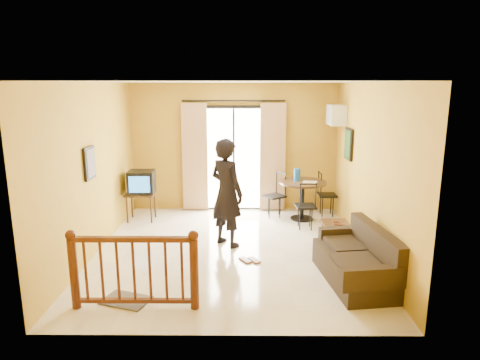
{
  "coord_description": "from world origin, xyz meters",
  "views": [
    {
      "loc": [
        0.2,
        -6.81,
        2.77
      ],
      "look_at": [
        0.15,
        0.2,
        1.19
      ],
      "focal_mm": 32.0,
      "sensor_mm": 36.0,
      "label": 1
    }
  ],
  "objects_px": {
    "sofa": "(359,262)",
    "coffee_table": "(338,233)",
    "television": "(141,182)",
    "standing_person": "(227,193)",
    "dining_table": "(303,189)"
  },
  "relations": [
    {
      "from": "sofa",
      "to": "television",
      "type": "bearing_deg",
      "value": 135.6
    },
    {
      "from": "dining_table",
      "to": "sofa",
      "type": "distance_m",
      "value": 2.94
    },
    {
      "from": "dining_table",
      "to": "coffee_table",
      "type": "xyz_separation_m",
      "value": [
        0.41,
        -1.53,
        -0.39
      ]
    },
    {
      "from": "coffee_table",
      "to": "sofa",
      "type": "xyz_separation_m",
      "value": [
        0.0,
        -1.36,
        0.05
      ]
    },
    {
      "from": "sofa",
      "to": "dining_table",
      "type": "bearing_deg",
      "value": 90.62
    },
    {
      "from": "television",
      "to": "coffee_table",
      "type": "relative_size",
      "value": 0.64
    },
    {
      "from": "coffee_table",
      "to": "sofa",
      "type": "relative_size",
      "value": 0.47
    },
    {
      "from": "dining_table",
      "to": "coffee_table",
      "type": "bearing_deg",
      "value": -74.91
    },
    {
      "from": "dining_table",
      "to": "coffee_table",
      "type": "height_order",
      "value": "dining_table"
    },
    {
      "from": "standing_person",
      "to": "television",
      "type": "bearing_deg",
      "value": 5.14
    },
    {
      "from": "sofa",
      "to": "coffee_table",
      "type": "bearing_deg",
      "value": 82.53
    },
    {
      "from": "dining_table",
      "to": "standing_person",
      "type": "height_order",
      "value": "standing_person"
    },
    {
      "from": "television",
      "to": "dining_table",
      "type": "height_order",
      "value": "television"
    },
    {
      "from": "sofa",
      "to": "standing_person",
      "type": "distance_m",
      "value": 2.48
    },
    {
      "from": "coffee_table",
      "to": "standing_person",
      "type": "xyz_separation_m",
      "value": [
        -1.93,
        0.07,
        0.69
      ]
    }
  ]
}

